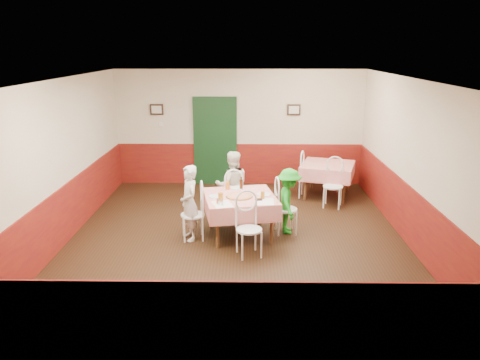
{
  "coord_description": "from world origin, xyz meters",
  "views": [
    {
      "loc": [
        0.18,
        -7.8,
        3.32
      ],
      "look_at": [
        0.06,
        0.11,
        1.05
      ],
      "focal_mm": 35.0,
      "sensor_mm": 36.0,
      "label": 1
    }
  ],
  "objects_px": {
    "chair_far": "(233,198)",
    "glass_a": "(221,197)",
    "chair_left": "(193,215)",
    "chair_right": "(286,209)",
    "second_table": "(327,180)",
    "glass_c": "(228,186)",
    "main_table": "(240,216)",
    "wallet": "(259,200)",
    "chair_near": "(249,230)",
    "beer_bottle": "(241,184)",
    "pizza": "(239,196)",
    "glass_b": "(263,195)",
    "chair_second_a": "(294,177)",
    "diner_right": "(289,201)",
    "diner_far": "(232,185)",
    "diner_left": "(189,203)",
    "chair_second_b": "(333,187)"
  },
  "relations": [
    {
      "from": "beer_bottle",
      "to": "diner_far",
      "type": "relative_size",
      "value": 0.16
    },
    {
      "from": "main_table",
      "to": "chair_second_a",
      "type": "xyz_separation_m",
      "value": [
        1.2,
        2.36,
        0.08
      ]
    },
    {
      "from": "second_table",
      "to": "chair_far",
      "type": "bearing_deg",
      "value": -144.07
    },
    {
      "from": "chair_far",
      "to": "chair_second_b",
      "type": "height_order",
      "value": "same"
    },
    {
      "from": "main_table",
      "to": "chair_second_b",
      "type": "height_order",
      "value": "chair_second_b"
    },
    {
      "from": "pizza",
      "to": "beer_bottle",
      "type": "relative_size",
      "value": 2.02
    },
    {
      "from": "glass_c",
      "to": "beer_bottle",
      "type": "relative_size",
      "value": 0.64
    },
    {
      "from": "diner_right",
      "to": "chair_second_b",
      "type": "bearing_deg",
      "value": -35.85
    },
    {
      "from": "chair_near",
      "to": "glass_c",
      "type": "bearing_deg",
      "value": 91.51
    },
    {
      "from": "glass_c",
      "to": "main_table",
      "type": "bearing_deg",
      "value": -58.29
    },
    {
      "from": "chair_second_a",
      "to": "diner_far",
      "type": "bearing_deg",
      "value": -25.5
    },
    {
      "from": "chair_far",
      "to": "glass_a",
      "type": "xyz_separation_m",
      "value": [
        -0.17,
        -1.16,
        0.39
      ]
    },
    {
      "from": "chair_right",
      "to": "chair_far",
      "type": "relative_size",
      "value": 1.0
    },
    {
      "from": "second_table",
      "to": "chair_left",
      "type": "xyz_separation_m",
      "value": [
        -2.78,
        -2.52,
        0.08
      ]
    },
    {
      "from": "glass_c",
      "to": "diner_far",
      "type": "distance_m",
      "value": 0.53
    },
    {
      "from": "glass_c",
      "to": "diner_left",
      "type": "height_order",
      "value": "diner_left"
    },
    {
      "from": "second_table",
      "to": "diner_far",
      "type": "xyz_separation_m",
      "value": [
        -2.12,
        -1.48,
        0.31
      ]
    },
    {
      "from": "chair_right",
      "to": "glass_a",
      "type": "relative_size",
      "value": 5.82
    },
    {
      "from": "chair_second_b",
      "to": "wallet",
      "type": "distance_m",
      "value": 2.49
    },
    {
      "from": "pizza",
      "to": "glass_b",
      "type": "bearing_deg",
      "value": -11.63
    },
    {
      "from": "chair_right",
      "to": "wallet",
      "type": "xyz_separation_m",
      "value": [
        -0.51,
        -0.4,
        0.32
      ]
    },
    {
      "from": "second_table",
      "to": "diner_right",
      "type": "distance_m",
      "value": 2.45
    },
    {
      "from": "main_table",
      "to": "diner_far",
      "type": "distance_m",
      "value": 0.95
    },
    {
      "from": "glass_c",
      "to": "wallet",
      "type": "height_order",
      "value": "glass_c"
    },
    {
      "from": "glass_b",
      "to": "chair_second_b",
      "type": "bearing_deg",
      "value": 48.8
    },
    {
      "from": "chair_far",
      "to": "diner_far",
      "type": "height_order",
      "value": "diner_far"
    },
    {
      "from": "chair_near",
      "to": "chair_second_a",
      "type": "relative_size",
      "value": 1.0
    },
    {
      "from": "chair_far",
      "to": "diner_left",
      "type": "xyz_separation_m",
      "value": [
        -0.72,
        -1.0,
        0.22
      ]
    },
    {
      "from": "diner_left",
      "to": "diner_far",
      "type": "relative_size",
      "value": 0.98
    },
    {
      "from": "chair_second_a",
      "to": "diner_right",
      "type": "distance_m",
      "value": 2.22
    },
    {
      "from": "second_table",
      "to": "glass_a",
      "type": "bearing_deg",
      "value": -130.26
    },
    {
      "from": "glass_c",
      "to": "chair_near",
      "type": "bearing_deg",
      "value": -71.96
    },
    {
      "from": "chair_left",
      "to": "chair_far",
      "type": "height_order",
      "value": "same"
    },
    {
      "from": "diner_far",
      "to": "chair_right",
      "type": "bearing_deg",
      "value": 136.47
    },
    {
      "from": "second_table",
      "to": "wallet",
      "type": "xyz_separation_m",
      "value": [
        -1.63,
        -2.61,
        0.4
      ]
    },
    {
      "from": "chair_near",
      "to": "beer_bottle",
      "type": "relative_size",
      "value": 4.12
    },
    {
      "from": "chair_second_a",
      "to": "glass_c",
      "type": "relative_size",
      "value": 6.41
    },
    {
      "from": "diner_far",
      "to": "beer_bottle",
      "type": "bearing_deg",
      "value": 102.62
    },
    {
      "from": "main_table",
      "to": "beer_bottle",
      "type": "xyz_separation_m",
      "value": [
        0.02,
        0.38,
        0.49
      ]
    },
    {
      "from": "main_table",
      "to": "second_table",
      "type": "bearing_deg",
      "value": 50.48
    },
    {
      "from": "diner_right",
      "to": "chair_near",
      "type": "bearing_deg",
      "value": 144.79
    },
    {
      "from": "glass_a",
      "to": "beer_bottle",
      "type": "distance_m",
      "value": 0.79
    },
    {
      "from": "pizza",
      "to": "glass_c",
      "type": "height_order",
      "value": "glass_c"
    },
    {
      "from": "beer_bottle",
      "to": "diner_far",
      "type": "height_order",
      "value": "diner_far"
    },
    {
      "from": "chair_left",
      "to": "chair_right",
      "type": "xyz_separation_m",
      "value": [
        1.67,
        0.32,
        0.0
      ]
    },
    {
      "from": "glass_a",
      "to": "diner_right",
      "type": "relative_size",
      "value": 0.13
    },
    {
      "from": "glass_a",
      "to": "chair_left",
      "type": "bearing_deg",
      "value": 162.1
    },
    {
      "from": "second_table",
      "to": "glass_c",
      "type": "xyz_separation_m",
      "value": [
        -2.19,
        -1.98,
        0.46
      ]
    },
    {
      "from": "glass_a",
      "to": "diner_far",
      "type": "distance_m",
      "value": 1.23
    },
    {
      "from": "diner_left",
      "to": "diner_right",
      "type": "height_order",
      "value": "diner_left"
    }
  ]
}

